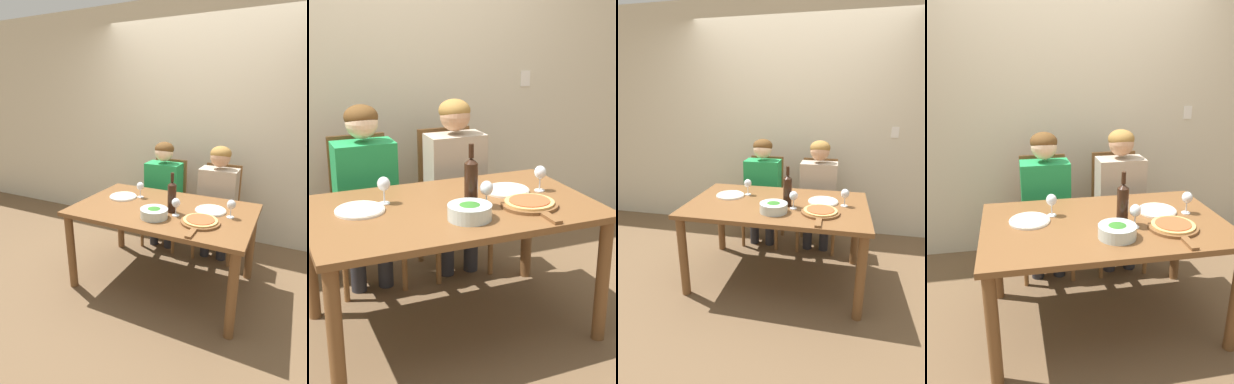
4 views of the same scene
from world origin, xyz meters
TOP-DOWN VIEW (x-y plane):
  - ground_plane at (0.00, 0.00)m, footprint 40.00×40.00m
  - back_wall at (0.00, 1.23)m, footprint 10.00×0.06m
  - dining_table at (0.00, 0.00)m, footprint 1.54×0.95m
  - chair_left at (-0.31, 0.80)m, footprint 0.42×0.42m
  - chair_right at (0.31, 0.80)m, footprint 0.42×0.42m
  - person_woman at (-0.31, 0.68)m, footprint 0.47×0.51m
  - person_man at (0.31, 0.68)m, footprint 0.47×0.51m
  - wine_bottle at (0.10, -0.05)m, footprint 0.07×0.07m
  - broccoli_bowl at (0.02, -0.22)m, footprint 0.22×0.22m
  - dinner_plate_left at (-0.47, 0.10)m, footprint 0.26×0.26m
  - dinner_plate_right at (0.39, 0.11)m, footprint 0.26×0.26m
  - pizza_on_board at (0.38, -0.18)m, footprint 0.31×0.45m
  - wine_glass_left at (-0.32, 0.17)m, footprint 0.07×0.07m
  - wine_glass_right at (0.57, 0.04)m, footprint 0.07×0.07m
  - wine_glass_centre at (0.16, -0.11)m, footprint 0.07×0.07m

SIDE VIEW (x-z plane):
  - ground_plane at x=0.00m, z-range 0.00..0.00m
  - chair_left at x=-0.31m, z-range 0.02..0.99m
  - chair_right at x=0.31m, z-range 0.02..0.99m
  - dining_table at x=0.00m, z-range 0.27..1.01m
  - person_woman at x=-0.31m, z-range 0.12..1.32m
  - person_man at x=0.31m, z-range 0.12..1.32m
  - dinner_plate_left at x=-0.47m, z-range 0.74..0.76m
  - dinner_plate_right at x=0.39m, z-range 0.74..0.76m
  - pizza_on_board at x=0.38m, z-range 0.74..0.77m
  - broccoli_bowl at x=0.02m, z-range 0.74..0.82m
  - wine_glass_left at x=-0.32m, z-range 0.77..0.92m
  - wine_glass_right at x=0.57m, z-range 0.77..0.92m
  - wine_glass_centre at x=0.16m, z-range 0.77..0.92m
  - wine_bottle at x=0.10m, z-range 0.71..1.05m
  - back_wall at x=0.00m, z-range 0.00..2.70m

